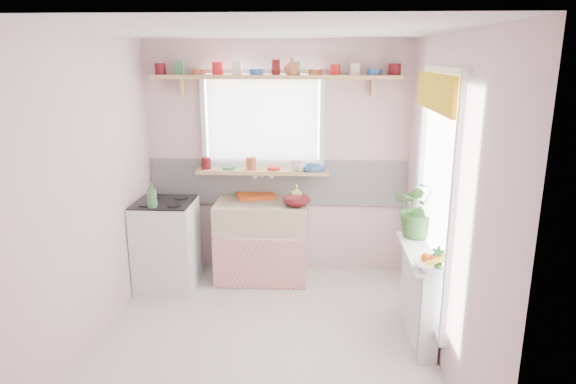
{
  "coord_description": "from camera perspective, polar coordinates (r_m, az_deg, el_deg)",
  "views": [
    {
      "loc": [
        0.42,
        -3.81,
        2.33
      ],
      "look_at": [
        0.17,
        0.55,
        1.17
      ],
      "focal_mm": 32.0,
      "sensor_mm": 36.0,
      "label": 1
    }
  ],
  "objects": [
    {
      "name": "colander",
      "position": [
        5.2,
        0.97,
        -0.87
      ],
      "size": [
        0.36,
        0.36,
        0.13
      ],
      "primitive_type": "ellipsoid",
      "rotation": [
        0.0,
        0.0,
        -0.35
      ],
      "color": "#560E15",
      "rests_on": "sink_unit"
    },
    {
      "name": "fruit_bowl",
      "position": [
        4.01,
        15.82,
        -7.93
      ],
      "size": [
        0.28,
        0.28,
        0.07
      ],
      "primitive_type": "imported",
      "rotation": [
        0.0,
        0.0,
        0.02
      ],
      "color": "silver",
      "rests_on": "radiator_ledge"
    },
    {
      "name": "fruit",
      "position": [
        4.0,
        15.94,
        -7.12
      ],
      "size": [
        0.2,
        0.14,
        0.1
      ],
      "color": "#FF6015",
      "rests_on": "fruit_bowl"
    },
    {
      "name": "soap_bottle_sink",
      "position": [
        5.2,
        0.98,
        -0.38
      ],
      "size": [
        0.11,
        0.11,
        0.21
      ],
      "primitive_type": "imported",
      "rotation": [
        0.0,
        0.0,
        0.15
      ],
      "color": "#DBD161",
      "rests_on": "sink_unit"
    },
    {
      "name": "herb_pot",
      "position": [
        4.0,
        16.31,
        -7.13
      ],
      "size": [
        0.11,
        0.09,
        0.19
      ],
      "primitive_type": "imported",
      "rotation": [
        0.0,
        0.0,
        -0.29
      ],
      "color": "#255C27",
      "rests_on": "radiator_ledge"
    },
    {
      "name": "sill_cup",
      "position": [
        5.35,
        1.37,
        2.81
      ],
      "size": [
        0.15,
        0.15,
        0.09
      ],
      "primitive_type": "imported",
      "rotation": [
        0.0,
        0.0,
        0.32
      ],
      "color": "silver",
      "rests_on": "windowsill"
    },
    {
      "name": "windowsill",
      "position": [
        5.45,
        -2.85,
        2.3
      ],
      "size": [
        1.4,
        0.22,
        0.04
      ],
      "primitive_type": "cube",
      "color": "tan",
      "rests_on": "room"
    },
    {
      "name": "pine_shelf",
      "position": [
        5.3,
        -1.35,
        12.67
      ],
      "size": [
        2.52,
        0.24,
        0.04
      ],
      "primitive_type": "cube",
      "color": "tan",
      "rests_on": "room"
    },
    {
      "name": "radiator_ledge",
      "position": [
        4.53,
        14.36,
        -10.78
      ],
      "size": [
        0.22,
        0.95,
        0.78
      ],
      "color": "white",
      "rests_on": "ground"
    },
    {
      "name": "sill_bowl",
      "position": [
        5.35,
        2.68,
        2.64
      ],
      "size": [
        0.24,
        0.24,
        0.06
      ],
      "primitive_type": "imported",
      "rotation": [
        0.0,
        0.0,
        0.19
      ],
      "color": "teal",
      "rests_on": "windowsill"
    },
    {
      "name": "cooker_bottle",
      "position": [
        5.06,
        -14.89,
        -0.29
      ],
      "size": [
        0.1,
        0.1,
        0.26
      ],
      "primitive_type": "imported",
      "rotation": [
        0.0,
        0.0,
        -0.01
      ],
      "color": "#3C7843",
      "rests_on": "cooker"
    },
    {
      "name": "shelf_vase",
      "position": [
        5.22,
        0.4,
        13.77
      ],
      "size": [
        0.21,
        0.21,
        0.17
      ],
      "primitive_type": "imported",
      "rotation": [
        0.0,
        0.0,
        0.42
      ],
      "color": "#B35537",
      "rests_on": "pine_shelf"
    },
    {
      "name": "sill_crockery",
      "position": [
        5.44,
        -3.38,
        3.07
      ],
      "size": [
        1.35,
        0.11,
        0.12
      ],
      "color": "#590F14",
      "rests_on": "windowsill"
    },
    {
      "name": "dish_tray",
      "position": [
        5.54,
        -3.6,
        -0.37
      ],
      "size": [
        0.46,
        0.4,
        0.04
      ],
      "primitive_type": "cube",
      "rotation": [
        0.0,
        0.0,
        0.32
      ],
      "color": "#D04B12",
      "rests_on": "sink_unit"
    },
    {
      "name": "room",
      "position": [
        4.77,
        6.08,
        3.25
      ],
      "size": [
        3.2,
        3.2,
        3.2
      ],
      "color": "silver",
      "rests_on": "ground"
    },
    {
      "name": "sink_unit",
      "position": [
        5.47,
        -2.96,
        -5.38
      ],
      "size": [
        0.95,
        0.65,
        1.11
      ],
      "color": "white",
      "rests_on": "ground"
    },
    {
      "name": "cooker",
      "position": [
        5.42,
        -13.33,
        -5.66
      ],
      "size": [
        0.58,
        0.58,
        0.93
      ],
      "color": "white",
      "rests_on": "ground"
    },
    {
      "name": "shelf_crockery",
      "position": [
        5.3,
        -1.55,
        13.47
      ],
      "size": [
        2.47,
        0.11,
        0.12
      ],
      "color": "#590F14",
      "rests_on": "pine_shelf"
    },
    {
      "name": "jade_plant",
      "position": [
        4.63,
        14.46,
        -1.74
      ],
      "size": [
        0.52,
        0.47,
        0.53
      ],
      "primitive_type": "imported",
      "rotation": [
        0.0,
        0.0,
        -0.13
      ],
      "color": "#356127",
      "rests_on": "radiator_ledge"
    }
  ]
}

